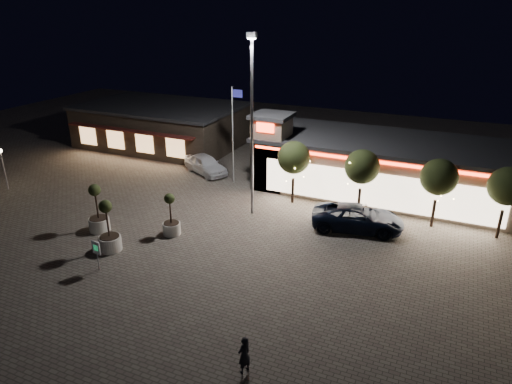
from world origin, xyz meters
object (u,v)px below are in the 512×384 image
at_px(planter_left, 98,217).
at_px(planter_mid, 109,235).
at_px(valet_sign, 96,250).
at_px(white_sedan, 205,164).
at_px(pedestrian, 244,355).
at_px(pickup_truck, 358,218).

distance_m(planter_left, planter_mid, 2.97).
height_order(planter_mid, valet_sign, planter_mid).
relative_size(white_sedan, pedestrian, 2.86).
height_order(pickup_truck, planter_mid, planter_mid).
height_order(pickup_truck, valet_sign, valet_sign).
bearing_deg(pickup_truck, valet_sign, 121.40).
distance_m(pickup_truck, planter_mid, 15.92).
bearing_deg(planter_mid, planter_left, 144.00).
bearing_deg(planter_mid, valet_sign, -65.68).
height_order(pickup_truck, pedestrian, pedestrian).
bearing_deg(planter_left, white_sedan, 86.22).
bearing_deg(white_sedan, pickup_truck, -82.33).
height_order(white_sedan, valet_sign, valet_sign).
xyz_separation_m(planter_left, valet_sign, (3.37, -3.87, 0.27)).
height_order(planter_left, valet_sign, planter_left).
distance_m(pickup_truck, planter_left, 17.16).
xyz_separation_m(pickup_truck, planter_mid, (-13.18, -8.93, 0.19)).
bearing_deg(planter_left, pedestrian, -27.81).
distance_m(white_sedan, planter_left, 12.67).
bearing_deg(valet_sign, planter_left, 131.00).
bearing_deg(planter_left, valet_sign, -49.00).
xyz_separation_m(planter_mid, valet_sign, (0.96, -2.12, 0.27)).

